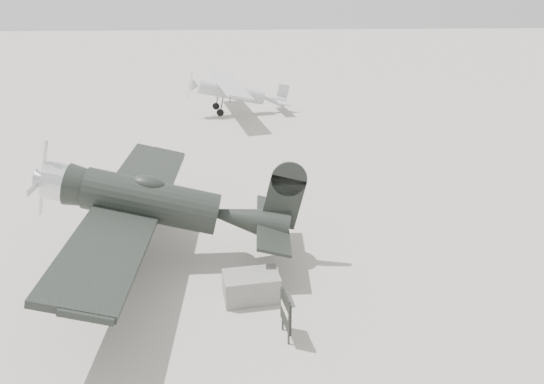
{
  "coord_description": "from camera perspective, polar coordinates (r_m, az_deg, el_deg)",
  "views": [
    {
      "loc": [
        -1.18,
        -17.54,
        9.35
      ],
      "look_at": [
        -0.05,
        1.34,
        1.5
      ],
      "focal_mm": 35.0,
      "sensor_mm": 36.0,
      "label": 1
    }
  ],
  "objects": [
    {
      "name": "lowwing_monoplane",
      "position": [
        18.27,
        -11.48,
        -1.33
      ],
      "size": [
        8.79,
        12.22,
        3.96
      ],
      "rotation": [
        0.0,
        0.24,
        -0.04
      ],
      "color": "black",
      "rests_on": "ground"
    },
    {
      "name": "equipment_block",
      "position": [
        16.55,
        -2.25,
        -10.12
      ],
      "size": [
        1.82,
        1.28,
        0.85
      ],
      "primitive_type": "cube",
      "rotation": [
        0.0,
        0.0,
        0.14
      ],
      "color": "slate",
      "rests_on": "ground"
    },
    {
      "name": "sign_board",
      "position": [
        14.75,
        1.5,
        -12.75
      ],
      "size": [
        0.23,
        0.96,
        1.39
      ],
      "rotation": [
        0.0,
        0.0,
        0.17
      ],
      "color": "#333333",
      "rests_on": "ground"
    },
    {
      "name": "ground",
      "position": [
        19.91,
        0.37,
        -5.47
      ],
      "size": [
        160.0,
        160.0,
        0.0
      ],
      "primitive_type": "plane",
      "color": "#A29E90",
      "rests_on": "ground"
    },
    {
      "name": "highwing_monoplane",
      "position": [
        37.85,
        -3.94,
        10.92
      ],
      "size": [
        7.12,
        9.97,
        2.81
      ],
      "rotation": [
        0.0,
        0.23,
        0.19
      ],
      "color": "#A3A6A8",
      "rests_on": "ground"
    }
  ]
}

